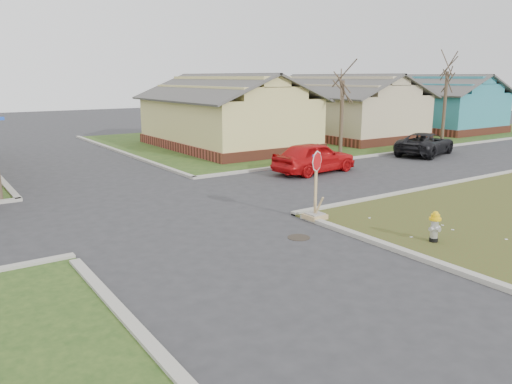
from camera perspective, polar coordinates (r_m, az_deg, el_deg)
ground at (r=13.43m, az=-3.81°, el=-6.33°), size 120.00×120.00×0.00m
verge_far_right at (r=40.79m, az=10.16°, el=6.61°), size 37.00×19.00×0.05m
curbs at (r=17.75m, az=-12.05°, el=-1.77°), size 80.00×40.00×0.12m
manhole at (r=14.24m, az=4.90°, el=-5.19°), size 0.64×0.64×0.01m
side_house_yellow at (r=32.05m, az=-3.48°, el=8.97°), size 7.60×11.60×4.70m
side_house_tan at (r=38.14m, az=9.70°, el=9.46°), size 7.60×11.60×4.70m
side_house_teal at (r=45.64m, az=18.93°, el=9.51°), size 7.60×11.60×4.70m
tree_mid_right at (r=29.47m, az=9.74°, el=8.38°), size 0.22×0.22×4.20m
tree_far_right at (r=37.25m, az=20.74°, el=9.11°), size 0.22×0.22×4.76m
fire_hydrant at (r=14.42m, az=19.75°, el=-3.56°), size 0.32×0.32×0.86m
stop_sign at (r=15.85m, az=6.80°, el=-1.41°), size 0.62×0.60×2.18m
red_sedan at (r=23.77m, az=6.68°, el=3.97°), size 4.45×2.07×1.48m
dark_pickup at (r=30.73m, az=18.79°, el=5.24°), size 5.08×3.40×1.29m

